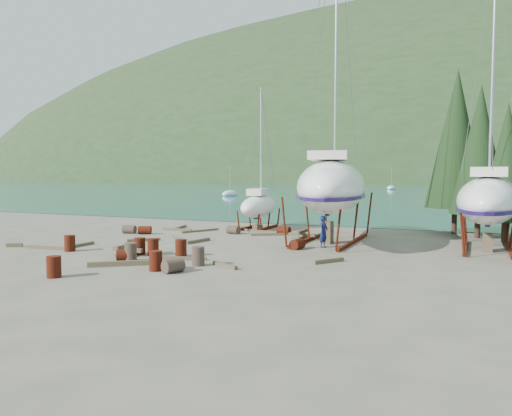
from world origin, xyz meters
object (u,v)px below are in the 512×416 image
at_px(large_sailboat_far, 489,199).
at_px(small_sailboat_shore, 259,206).
at_px(large_sailboat_near, 331,186).
at_px(worker, 324,232).

xyz_separation_m(large_sailboat_far, small_sailboat_shore, (-15.81, 4.66, -1.05)).
xyz_separation_m(large_sailboat_near, worker, (0.24, -2.45, -2.56)).
height_order(large_sailboat_far, small_sailboat_shore, large_sailboat_far).
xyz_separation_m(large_sailboat_near, large_sailboat_far, (8.79, 0.35, -0.64)).
distance_m(large_sailboat_far, worker, 9.20).
bearing_deg(small_sailboat_shore, large_sailboat_far, -23.58).
height_order(large_sailboat_near, large_sailboat_far, large_sailboat_near).
distance_m(small_sailboat_shore, worker, 10.45).
xyz_separation_m(large_sailboat_near, small_sailboat_shore, (-7.02, 5.01, -1.70)).
bearing_deg(worker, small_sailboat_shore, 55.97).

